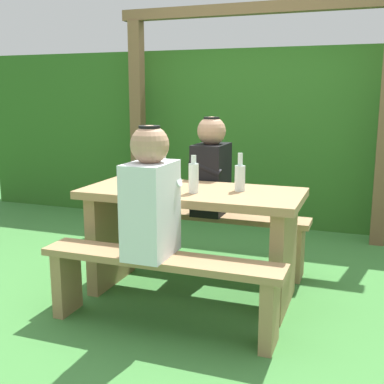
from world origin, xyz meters
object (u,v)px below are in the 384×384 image
person_black_coat (211,169)px  drinking_glass (169,184)px  bench_far (215,229)px  bottle_center (164,172)px  person_white_shirt (151,197)px  picnic_table (192,223)px  bottle_right (194,177)px  bottle_left (240,176)px  bench_near (160,277)px

person_black_coat → drinking_glass: bearing=-98.3°
bench_far → bottle_center: bearing=-116.2°
drinking_glass → bottle_center: 0.19m
drinking_glass → person_white_shirt: bearing=-80.2°
picnic_table → person_white_shirt: (-0.05, -0.51, 0.28)m
drinking_glass → bottle_right: 0.18m
drinking_glass → picnic_table: bearing=33.7°
person_white_shirt → bottle_left: size_ratio=2.99×
bottle_right → bench_far: bearing=94.1°
bench_near → bottle_center: (-0.22, 0.58, 0.49)m
person_black_coat → bench_far: bearing=5.0°
picnic_table → bench_far: 0.55m
bench_far → drinking_glass: bearing=-101.7°
bottle_center → bench_far: bearing=63.8°
drinking_glass → bench_far: bearing=78.3°
bench_near → bottle_center: 0.80m
bottle_left → bottle_right: 0.30m
person_white_shirt → bottle_center: (-0.17, 0.58, 0.04)m
bench_near → person_white_shirt: (-0.05, 0.00, 0.45)m
bottle_left → bottle_center: (-0.52, 0.00, 0.00)m
picnic_table → bottle_center: bottle_center is taller
picnic_table → drinking_glass: (-0.12, -0.08, 0.27)m
picnic_table → bench_far: bearing=90.0°
drinking_glass → bottle_right: bearing=-2.9°
drinking_glass → bottle_center: bottle_center is taller
bench_far → person_white_shirt: bearing=-92.8°
picnic_table → bench_far: (0.00, 0.52, -0.18)m
bench_far → drinking_glass: drinking_glass is taller
picnic_table → bottle_right: bottle_right is taller
bench_near → picnic_table: bearing=90.0°
bottle_left → bottle_center: size_ratio=1.07×
picnic_table → drinking_glass: bearing=-146.3°
bottle_right → person_white_shirt: bearing=-102.6°
person_black_coat → bottle_center: (-0.18, -0.45, 0.04)m
bench_far → bottle_left: (0.30, -0.45, 0.49)m
person_white_shirt → person_black_coat: same height
bench_near → drinking_glass: bearing=106.0°
bench_near → person_black_coat: bearing=92.1°
bench_far → person_black_coat: (-0.04, -0.00, 0.45)m
person_black_coat → bottle_left: size_ratio=2.99×
bench_far → person_black_coat: size_ratio=1.95×
picnic_table → drinking_glass: drinking_glass is taller
bottle_right → bottle_left: bearing=31.9°
bench_near → bottle_left: bearing=63.0°
picnic_table → bench_near: bearing=-90.0°
picnic_table → bottle_center: size_ratio=6.21×
bottle_left → bottle_center: bottle_left is taller
bench_far → bottle_center: bottle_center is taller
person_white_shirt → bench_far: bearing=87.2°
person_white_shirt → bench_near: bearing=-3.8°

